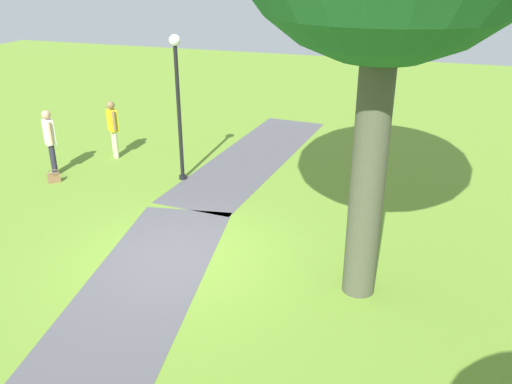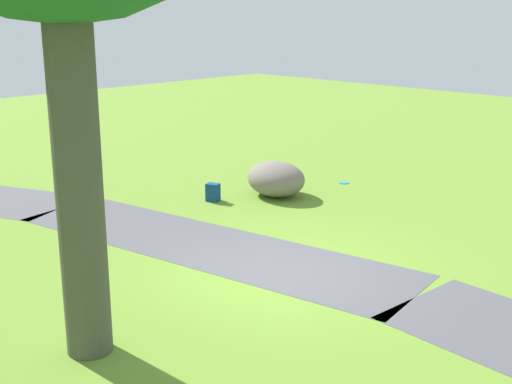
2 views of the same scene
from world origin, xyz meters
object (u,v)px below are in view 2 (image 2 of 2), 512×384
Objects in this scene: lawn_boulder at (276,179)px; backpack_by_boulder at (285,173)px; frisbee_on_grass at (343,183)px; spare_backpack_on_lawn at (213,193)px.

backpack_by_boulder is (0.77, -1.16, -0.20)m from lawn_boulder.
lawn_boulder is 7.34× the size of frisbee_on_grass.
frisbee_on_grass is at bearing -108.39° from spare_backpack_on_lawn.
spare_backpack_on_lawn is 1.71× the size of frisbee_on_grass.
frisbee_on_grass is at bearing -145.11° from backpack_by_boulder.
frisbee_on_grass is (-1.18, -0.82, -0.18)m from backpack_by_boulder.
lawn_boulder is 1.41m from backpack_by_boulder.
lawn_boulder is 4.30× the size of spare_backpack_on_lawn.
backpack_by_boulder is 2.46m from spare_backpack_on_lawn.
backpack_by_boulder reaches higher than frisbee_on_grass.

